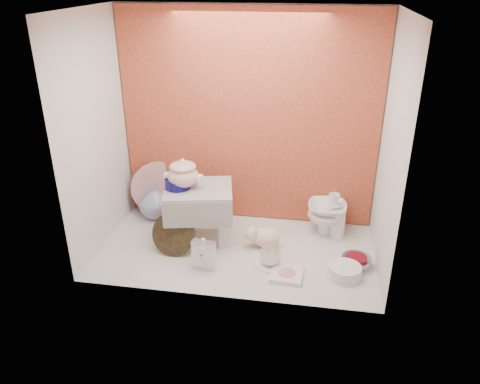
{
  "coord_description": "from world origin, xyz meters",
  "views": [
    {
      "loc": [
        0.46,
        -2.62,
        1.69
      ],
      "look_at": [
        0.02,
        0.02,
        0.42
      ],
      "focal_mm": 35.27,
      "sensor_mm": 36.0,
      "label": 1
    }
  ],
  "objects_px": {
    "floral_platter": "(158,188)",
    "mantel_clock": "(204,254)",
    "soup_tureen": "(183,173)",
    "gold_rim_teacup": "(270,257)",
    "dinner_plate_stack": "(345,271)",
    "crystal_bowl": "(356,262)",
    "step_stool": "(199,213)",
    "blue_white_vase": "(155,201)",
    "porcelain_tower": "(327,213)",
    "plush_pig": "(265,237)"
  },
  "relations": [
    {
      "from": "gold_rim_teacup",
      "to": "crystal_bowl",
      "type": "xyz_separation_m",
      "value": [
        0.53,
        0.09,
        -0.03
      ]
    },
    {
      "from": "gold_rim_teacup",
      "to": "porcelain_tower",
      "type": "relative_size",
      "value": 0.42
    },
    {
      "from": "mantel_clock",
      "to": "crystal_bowl",
      "type": "distance_m",
      "value": 0.96
    },
    {
      "from": "floral_platter",
      "to": "mantel_clock",
      "type": "relative_size",
      "value": 1.91
    },
    {
      "from": "blue_white_vase",
      "to": "soup_tureen",
      "type": "bearing_deg",
      "value": -40.79
    },
    {
      "from": "soup_tureen",
      "to": "mantel_clock",
      "type": "height_order",
      "value": "soup_tureen"
    },
    {
      "from": "step_stool",
      "to": "gold_rim_teacup",
      "type": "xyz_separation_m",
      "value": [
        0.51,
        -0.25,
        -0.13
      ]
    },
    {
      "from": "blue_white_vase",
      "to": "plush_pig",
      "type": "height_order",
      "value": "blue_white_vase"
    },
    {
      "from": "step_stool",
      "to": "plush_pig",
      "type": "bearing_deg",
      "value": -16.07
    },
    {
      "from": "blue_white_vase",
      "to": "mantel_clock",
      "type": "relative_size",
      "value": 1.22
    },
    {
      "from": "plush_pig",
      "to": "gold_rim_teacup",
      "type": "height_order",
      "value": "plush_pig"
    },
    {
      "from": "crystal_bowl",
      "to": "soup_tureen",
      "type": "bearing_deg",
      "value": 172.23
    },
    {
      "from": "dinner_plate_stack",
      "to": "porcelain_tower",
      "type": "distance_m",
      "value": 0.55
    },
    {
      "from": "step_stool",
      "to": "crystal_bowl",
      "type": "xyz_separation_m",
      "value": [
        1.05,
        -0.17,
        -0.16
      ]
    },
    {
      "from": "mantel_clock",
      "to": "dinner_plate_stack",
      "type": "bearing_deg",
      "value": 12.21
    },
    {
      "from": "floral_platter",
      "to": "crystal_bowl",
      "type": "relative_size",
      "value": 2.12
    },
    {
      "from": "gold_rim_teacup",
      "to": "porcelain_tower",
      "type": "height_order",
      "value": "porcelain_tower"
    },
    {
      "from": "step_stool",
      "to": "porcelain_tower",
      "type": "height_order",
      "value": "step_stool"
    },
    {
      "from": "step_stool",
      "to": "blue_white_vase",
      "type": "height_order",
      "value": "step_stool"
    },
    {
      "from": "mantel_clock",
      "to": "gold_rim_teacup",
      "type": "distance_m",
      "value": 0.41
    },
    {
      "from": "step_stool",
      "to": "mantel_clock",
      "type": "height_order",
      "value": "step_stool"
    },
    {
      "from": "step_stool",
      "to": "crystal_bowl",
      "type": "bearing_deg",
      "value": -20.78
    },
    {
      "from": "floral_platter",
      "to": "dinner_plate_stack",
      "type": "bearing_deg",
      "value": -24.71
    },
    {
      "from": "dinner_plate_stack",
      "to": "mantel_clock",
      "type": "bearing_deg",
      "value": -176.51
    },
    {
      "from": "floral_platter",
      "to": "mantel_clock",
      "type": "bearing_deg",
      "value": -53.15
    },
    {
      "from": "blue_white_vase",
      "to": "mantel_clock",
      "type": "bearing_deg",
      "value": -49.53
    },
    {
      "from": "step_stool",
      "to": "floral_platter",
      "type": "bearing_deg",
      "value": 128.32
    },
    {
      "from": "gold_rim_teacup",
      "to": "dinner_plate_stack",
      "type": "relative_size",
      "value": 0.61
    },
    {
      "from": "soup_tureen",
      "to": "gold_rim_teacup",
      "type": "height_order",
      "value": "soup_tureen"
    },
    {
      "from": "soup_tureen",
      "to": "porcelain_tower",
      "type": "xyz_separation_m",
      "value": [
        0.95,
        0.24,
        -0.34
      ]
    },
    {
      "from": "crystal_bowl",
      "to": "porcelain_tower",
      "type": "height_order",
      "value": "porcelain_tower"
    },
    {
      "from": "gold_rim_teacup",
      "to": "porcelain_tower",
      "type": "xyz_separation_m",
      "value": [
        0.34,
        0.48,
        0.09
      ]
    },
    {
      "from": "plush_pig",
      "to": "step_stool",
      "type": "bearing_deg",
      "value": -175.09
    },
    {
      "from": "gold_rim_teacup",
      "to": "mantel_clock",
      "type": "bearing_deg",
      "value": -166.54
    },
    {
      "from": "blue_white_vase",
      "to": "dinner_plate_stack",
      "type": "xyz_separation_m",
      "value": [
        1.38,
        -0.55,
        -0.09
      ]
    },
    {
      "from": "gold_rim_teacup",
      "to": "porcelain_tower",
      "type": "distance_m",
      "value": 0.6
    },
    {
      "from": "dinner_plate_stack",
      "to": "soup_tureen",
      "type": "bearing_deg",
      "value": 165.02
    },
    {
      "from": "plush_pig",
      "to": "gold_rim_teacup",
      "type": "xyz_separation_m",
      "value": [
        0.06,
        -0.22,
        -0.01
      ]
    },
    {
      "from": "mantel_clock",
      "to": "gold_rim_teacup",
      "type": "bearing_deg",
      "value": 22.18
    },
    {
      "from": "blue_white_vase",
      "to": "mantel_clock",
      "type": "xyz_separation_m",
      "value": [
        0.52,
        -0.6,
        -0.02
      ]
    },
    {
      "from": "floral_platter",
      "to": "dinner_plate_stack",
      "type": "xyz_separation_m",
      "value": [
        1.37,
        -0.63,
        -0.17
      ]
    },
    {
      "from": "mantel_clock",
      "to": "crystal_bowl",
      "type": "xyz_separation_m",
      "value": [
        0.93,
        0.18,
        -0.08
      ]
    },
    {
      "from": "plush_pig",
      "to": "dinner_plate_stack",
      "type": "xyz_separation_m",
      "value": [
        0.52,
        -0.26,
        -0.03
      ]
    },
    {
      "from": "soup_tureen",
      "to": "blue_white_vase",
      "type": "distance_m",
      "value": 0.54
    },
    {
      "from": "floral_platter",
      "to": "crystal_bowl",
      "type": "bearing_deg",
      "value": -19.13
    },
    {
      "from": "mantel_clock",
      "to": "step_stool",
      "type": "bearing_deg",
      "value": 116.6
    },
    {
      "from": "mantel_clock",
      "to": "crystal_bowl",
      "type": "relative_size",
      "value": 1.11
    },
    {
      "from": "plush_pig",
      "to": "crystal_bowl",
      "type": "bearing_deg",
      "value": -3.39
    },
    {
      "from": "soup_tureen",
      "to": "crystal_bowl",
      "type": "distance_m",
      "value": 1.24
    },
    {
      "from": "gold_rim_teacup",
      "to": "soup_tureen",
      "type": "bearing_deg",
      "value": 158.29
    }
  ]
}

